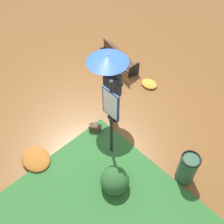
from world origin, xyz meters
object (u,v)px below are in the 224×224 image
Objects in this scene: handbag at (95,128)px; trash_bin at (187,168)px; person_with_umbrella at (110,73)px; info_sign_post at (111,113)px; park_bench at (118,57)px.

trash_bin is (-2.36, -0.56, 0.29)m from handbag.
info_sign_post is (-0.82, 0.75, -0.11)m from person_with_umbrella.
person_with_umbrella reaches higher than trash_bin.
handbag is 2.44m from trash_bin.
person_with_umbrella is 2.71m from trash_bin.
park_bench is at bearing -50.86° from person_with_umbrella.
trash_bin is at bearing -166.64° from handbag.
person_with_umbrella reaches higher than park_bench.
park_bench is (1.44, -2.28, 0.28)m from handbag.
person_with_umbrella is at bearing 129.14° from park_bench.
trash_bin is at bearing 155.71° from park_bench.
trash_bin is (-3.80, 1.72, 0.02)m from park_bench.
info_sign_post is 1.51m from handbag.
trash_bin is (-2.46, 0.06, -1.13)m from person_with_umbrella.
info_sign_post is 2.05m from trash_bin.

